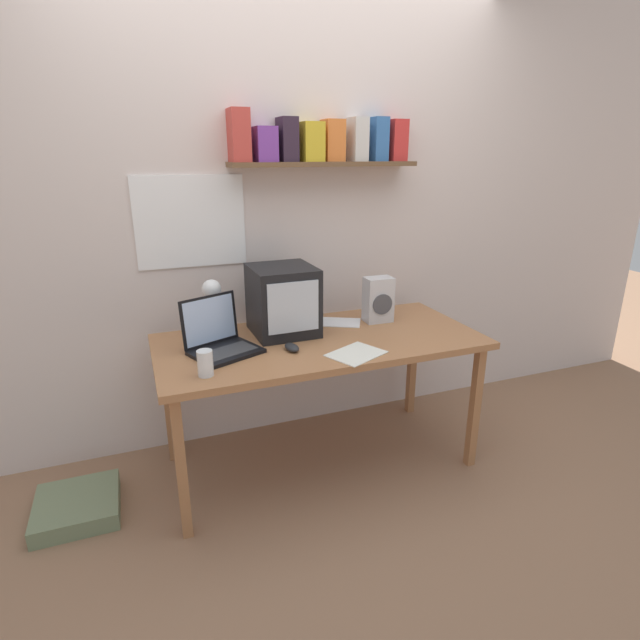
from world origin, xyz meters
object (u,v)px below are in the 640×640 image
(juice_glass, at_px, (205,364))
(printed_handout, at_px, (339,322))
(computer_mouse, at_px, (292,347))
(open_notebook, at_px, (356,354))
(crt_monitor, at_px, (283,300))
(floor_cushion, at_px, (77,506))
(laptop, at_px, (219,338))
(desk_lamp, at_px, (211,300))
(space_heater, at_px, (378,300))
(corner_desk, at_px, (320,349))

(juice_glass, bearing_deg, printed_handout, 28.57)
(computer_mouse, distance_m, open_notebook, 0.31)
(crt_monitor, xyz_separation_m, floor_cushion, (-1.09, -0.15, -0.87))
(laptop, distance_m, desk_lamp, 0.24)
(laptop, xyz_separation_m, space_heater, (0.92, 0.12, 0.06))
(desk_lamp, height_order, space_heater, desk_lamp)
(crt_monitor, height_order, desk_lamp, crt_monitor)
(corner_desk, height_order, computer_mouse, computer_mouse)
(corner_desk, bearing_deg, printed_handout, 45.50)
(laptop, xyz_separation_m, floor_cushion, (-0.72, -0.01, -0.76))
(desk_lamp, xyz_separation_m, open_notebook, (0.59, -0.48, -0.20))
(laptop, relative_size, desk_lamp, 1.23)
(desk_lamp, height_order, computer_mouse, desk_lamp)
(computer_mouse, bearing_deg, open_notebook, -29.43)
(crt_monitor, bearing_deg, floor_cushion, -173.14)
(space_heater, relative_size, floor_cushion, 0.68)
(laptop, xyz_separation_m, open_notebook, (0.60, -0.28, -0.06))
(space_heater, relative_size, computer_mouse, 2.26)
(crt_monitor, bearing_deg, printed_handout, 5.63)
(printed_handout, bearing_deg, computer_mouse, -141.44)
(crt_monitor, distance_m, open_notebook, 0.51)
(juice_glass, distance_m, computer_mouse, 0.46)
(crt_monitor, bearing_deg, corner_desk, -47.57)
(crt_monitor, distance_m, space_heater, 0.56)
(crt_monitor, distance_m, juice_glass, 0.63)
(crt_monitor, xyz_separation_m, printed_handout, (0.34, 0.04, -0.18))
(open_notebook, bearing_deg, floor_cushion, 168.65)
(desk_lamp, bearing_deg, computer_mouse, -52.38)
(corner_desk, bearing_deg, desk_lamp, 156.44)
(crt_monitor, bearing_deg, computer_mouse, -99.38)
(crt_monitor, relative_size, juice_glass, 3.11)
(floor_cushion, bearing_deg, juice_glass, -22.18)
(corner_desk, xyz_separation_m, printed_handout, (0.19, 0.20, 0.06))
(desk_lamp, bearing_deg, printed_handout, -8.77)
(corner_desk, xyz_separation_m, laptop, (-0.51, 0.02, 0.12))
(crt_monitor, xyz_separation_m, space_heater, (0.55, -0.01, -0.05))
(crt_monitor, bearing_deg, open_notebook, -61.77)
(corner_desk, xyz_separation_m, crt_monitor, (-0.15, 0.16, 0.24))
(desk_lamp, xyz_separation_m, juice_glass, (-0.11, -0.47, -0.15))
(laptop, distance_m, open_notebook, 0.66)
(laptop, bearing_deg, desk_lamp, 65.48)
(space_heater, distance_m, computer_mouse, 0.65)
(crt_monitor, distance_m, laptop, 0.41)
(computer_mouse, bearing_deg, crt_monitor, 81.60)
(laptop, relative_size, computer_mouse, 3.39)
(desk_lamp, xyz_separation_m, computer_mouse, (0.32, -0.33, -0.18))
(corner_desk, distance_m, crt_monitor, 0.32)
(corner_desk, height_order, open_notebook, open_notebook)
(crt_monitor, height_order, open_notebook, crt_monitor)
(corner_desk, bearing_deg, open_notebook, -71.94)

